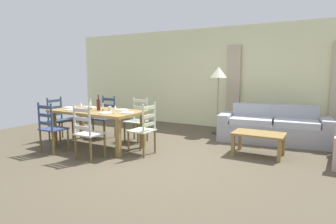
# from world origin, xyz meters

# --- Properties ---
(ground_plane) EXTENTS (9.60, 9.60, 0.02)m
(ground_plane) POSITION_xyz_m (0.00, 0.00, -0.01)
(ground_plane) COLOR brown
(wall_far) EXTENTS (9.60, 0.16, 2.70)m
(wall_far) POSITION_xyz_m (0.00, 3.30, 1.35)
(wall_far) COLOR beige
(wall_far) RESTS_ON ground_plane
(curtain_panel_left) EXTENTS (0.35, 0.08, 2.20)m
(curtain_panel_left) POSITION_xyz_m (0.51, 3.16, 1.10)
(curtain_panel_left) COLOR #BEAD8F
(curtain_panel_left) RESTS_ON ground_plane
(dining_table) EXTENTS (1.90, 0.96, 0.75)m
(dining_table) POSITION_xyz_m (-1.33, 0.04, 0.66)
(dining_table) COLOR olive
(dining_table) RESTS_ON ground_plane
(dining_chair_near_left) EXTENTS (0.43, 0.41, 0.96)m
(dining_chair_near_left) POSITION_xyz_m (-1.77, -0.73, 0.48)
(dining_chair_near_left) COLOR navy
(dining_chair_near_left) RESTS_ON ground_plane
(dining_chair_near_right) EXTENTS (0.43, 0.41, 0.96)m
(dining_chair_near_right) POSITION_xyz_m (-0.87, -0.70, 0.48)
(dining_chair_near_right) COLOR beige
(dining_chair_near_right) RESTS_ON ground_plane
(dining_chair_far_left) EXTENTS (0.44, 0.42, 0.96)m
(dining_chair_far_left) POSITION_xyz_m (-1.77, 0.77, 0.48)
(dining_chair_far_left) COLOR navy
(dining_chair_far_left) RESTS_ON ground_plane
(dining_chair_far_right) EXTENTS (0.43, 0.41, 0.96)m
(dining_chair_far_right) POSITION_xyz_m (-0.90, 0.81, 0.48)
(dining_chair_far_right) COLOR beige
(dining_chair_far_right) RESTS_ON ground_plane
(dining_chair_head_west) EXTENTS (0.41, 0.43, 0.96)m
(dining_chair_head_west) POSITION_xyz_m (-2.46, 0.02, 0.48)
(dining_chair_head_west) COLOR #31455D
(dining_chair_head_west) RESTS_ON ground_plane
(dining_chair_head_east) EXTENTS (0.41, 0.43, 0.96)m
(dining_chair_head_east) POSITION_xyz_m (-0.18, 0.02, 0.48)
(dining_chair_head_east) COLOR beige
(dining_chair_head_east) RESTS_ON ground_plane
(dinner_plate_near_left) EXTENTS (0.24, 0.24, 0.02)m
(dinner_plate_near_left) POSITION_xyz_m (-1.78, -0.21, 0.76)
(dinner_plate_near_left) COLOR white
(dinner_plate_near_left) RESTS_ON dining_table
(fork_near_left) EXTENTS (0.03, 0.17, 0.01)m
(fork_near_left) POSITION_xyz_m (-1.93, -0.21, 0.75)
(fork_near_left) COLOR silver
(fork_near_left) RESTS_ON dining_table
(dinner_plate_near_right) EXTENTS (0.24, 0.24, 0.02)m
(dinner_plate_near_right) POSITION_xyz_m (-0.88, -0.21, 0.76)
(dinner_plate_near_right) COLOR white
(dinner_plate_near_right) RESTS_ON dining_table
(fork_near_right) EXTENTS (0.03, 0.17, 0.01)m
(fork_near_right) POSITION_xyz_m (-1.03, -0.21, 0.75)
(fork_near_right) COLOR silver
(fork_near_right) RESTS_ON dining_table
(dinner_plate_far_left) EXTENTS (0.24, 0.24, 0.02)m
(dinner_plate_far_left) POSITION_xyz_m (-1.78, 0.29, 0.76)
(dinner_plate_far_left) COLOR white
(dinner_plate_far_left) RESTS_ON dining_table
(fork_far_left) EXTENTS (0.03, 0.17, 0.01)m
(fork_far_left) POSITION_xyz_m (-1.93, 0.29, 0.75)
(fork_far_left) COLOR silver
(fork_far_left) RESTS_ON dining_table
(dinner_plate_far_right) EXTENTS (0.24, 0.24, 0.02)m
(dinner_plate_far_right) POSITION_xyz_m (-0.88, 0.29, 0.76)
(dinner_plate_far_right) COLOR white
(dinner_plate_far_right) RESTS_ON dining_table
(fork_far_right) EXTENTS (0.03, 0.17, 0.01)m
(fork_far_right) POSITION_xyz_m (-1.03, 0.29, 0.75)
(fork_far_right) COLOR silver
(fork_far_right) RESTS_ON dining_table
(dinner_plate_head_west) EXTENTS (0.24, 0.24, 0.02)m
(dinner_plate_head_west) POSITION_xyz_m (-2.11, 0.04, 0.76)
(dinner_plate_head_west) COLOR white
(dinner_plate_head_west) RESTS_ON dining_table
(fork_head_west) EXTENTS (0.03, 0.17, 0.01)m
(fork_head_west) POSITION_xyz_m (-2.26, 0.04, 0.75)
(fork_head_west) COLOR silver
(fork_head_west) RESTS_ON dining_table
(dinner_plate_head_east) EXTENTS (0.24, 0.24, 0.02)m
(dinner_plate_head_east) POSITION_xyz_m (-0.55, 0.04, 0.76)
(dinner_plate_head_east) COLOR white
(dinner_plate_head_east) RESTS_ON dining_table
(fork_head_east) EXTENTS (0.02, 0.17, 0.01)m
(fork_head_east) POSITION_xyz_m (-0.70, 0.04, 0.75)
(fork_head_east) COLOR silver
(fork_head_east) RESTS_ON dining_table
(wine_bottle) EXTENTS (0.07, 0.07, 0.32)m
(wine_bottle) POSITION_xyz_m (-1.28, 0.03, 0.87)
(wine_bottle) COLOR #471919
(wine_bottle) RESTS_ON dining_table
(wine_glass_near_left) EXTENTS (0.06, 0.06, 0.16)m
(wine_glass_near_left) POSITION_xyz_m (-1.65, -0.09, 0.86)
(wine_glass_near_left) COLOR white
(wine_glass_near_left) RESTS_ON dining_table
(wine_glass_near_right) EXTENTS (0.06, 0.06, 0.16)m
(wine_glass_near_right) POSITION_xyz_m (-0.73, -0.12, 0.86)
(wine_glass_near_right) COLOR white
(wine_glass_near_right) RESTS_ON dining_table
(wine_glass_far_left) EXTENTS (0.06, 0.06, 0.16)m
(wine_glass_far_left) POSITION_xyz_m (-1.66, 0.18, 0.86)
(wine_glass_far_left) COLOR white
(wine_glass_far_left) RESTS_ON dining_table
(coffee_cup_primary) EXTENTS (0.07, 0.07, 0.09)m
(coffee_cup_primary) POSITION_xyz_m (-1.07, 0.12, 0.80)
(coffee_cup_primary) COLOR beige
(coffee_cup_primary) RESTS_ON dining_table
(candle_tall) EXTENTS (0.05, 0.05, 0.22)m
(candle_tall) POSITION_xyz_m (-1.51, 0.06, 0.81)
(candle_tall) COLOR #998C66
(candle_tall) RESTS_ON dining_table
(candle_short) EXTENTS (0.05, 0.05, 0.16)m
(candle_short) POSITION_xyz_m (-1.13, -0.00, 0.79)
(candle_short) COLOR #998C66
(candle_short) RESTS_ON dining_table
(couch) EXTENTS (2.37, 1.10, 0.80)m
(couch) POSITION_xyz_m (1.71, 2.23, 0.29)
(couch) COLOR #9DA0A7
(couch) RESTS_ON ground_plane
(coffee_table) EXTENTS (0.90, 0.56, 0.42)m
(coffee_table) POSITION_xyz_m (1.66, 1.02, 0.36)
(coffee_table) COLOR olive
(coffee_table) RESTS_ON ground_plane
(standing_lamp) EXTENTS (0.40, 0.40, 1.64)m
(standing_lamp) POSITION_xyz_m (0.36, 2.42, 1.41)
(standing_lamp) COLOR #332D28
(standing_lamp) RESTS_ON ground_plane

